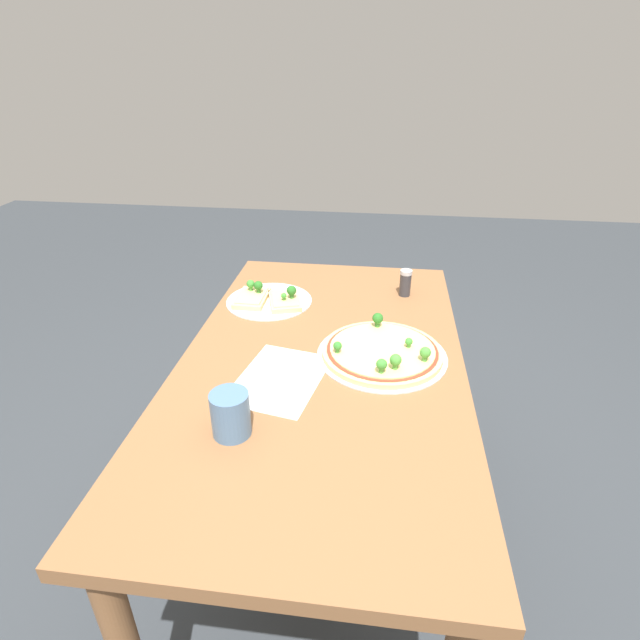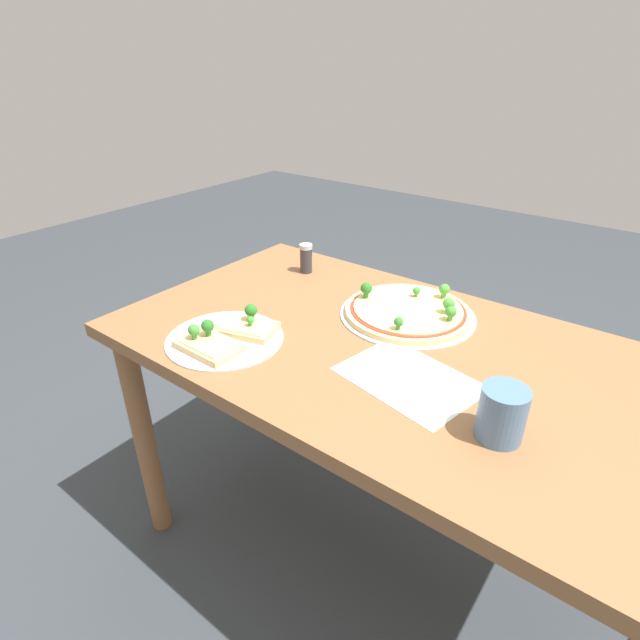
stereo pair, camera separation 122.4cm
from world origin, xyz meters
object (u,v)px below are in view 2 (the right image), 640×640
(drinking_cup, at_px, (502,414))
(condiment_shaker, at_px, (306,258))
(pizza_tray_slice, at_px, (226,336))
(dining_table, at_px, (386,380))
(pizza_tray_whole, at_px, (408,311))

(drinking_cup, distance_m, condiment_shaker, 0.84)
(pizza_tray_slice, relative_size, condiment_shaker, 3.11)
(dining_table, relative_size, drinking_cup, 13.13)
(pizza_tray_whole, height_order, drinking_cup, drinking_cup)
(pizza_tray_whole, height_order, pizza_tray_slice, same)
(pizza_tray_slice, relative_size, drinking_cup, 2.76)
(drinking_cup, height_order, condiment_shaker, drinking_cup)
(pizza_tray_whole, relative_size, condiment_shaker, 3.88)
(pizza_tray_whole, height_order, condiment_shaker, condiment_shaker)
(drinking_cup, bearing_deg, pizza_tray_whole, 138.13)
(pizza_tray_whole, bearing_deg, drinking_cup, -41.87)
(pizza_tray_slice, bearing_deg, pizza_tray_whole, 53.03)
(drinking_cup, relative_size, condiment_shaker, 1.13)
(condiment_shaker, bearing_deg, drinking_cup, -27.16)
(drinking_cup, bearing_deg, pizza_tray_slice, -174.55)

